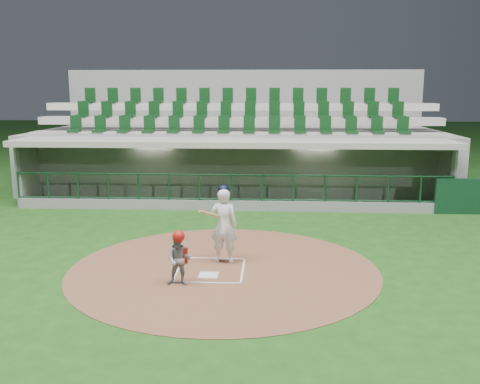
# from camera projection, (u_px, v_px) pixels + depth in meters

# --- Properties ---
(ground) EXTENTS (120.00, 120.00, 0.00)m
(ground) POSITION_uv_depth(u_px,v_px,m) (212.00, 266.00, 12.68)
(ground) COLOR #174012
(ground) RESTS_ON ground
(dirt_circle) EXTENTS (7.20, 7.20, 0.01)m
(dirt_circle) POSITION_uv_depth(u_px,v_px,m) (224.00, 269.00, 12.46)
(dirt_circle) COLOR brown
(dirt_circle) RESTS_ON ground
(home_plate) EXTENTS (0.43, 0.43, 0.02)m
(home_plate) POSITION_uv_depth(u_px,v_px,m) (209.00, 275.00, 11.99)
(home_plate) COLOR silver
(home_plate) RESTS_ON dirt_circle
(batter_box_chalk) EXTENTS (1.55, 1.80, 0.01)m
(batter_box_chalk) POSITION_uv_depth(u_px,v_px,m) (211.00, 270.00, 12.38)
(batter_box_chalk) COLOR silver
(batter_box_chalk) RESTS_ON ground
(dugout_structure) EXTENTS (16.40, 3.70, 3.00)m
(dugout_structure) POSITION_uv_depth(u_px,v_px,m) (237.00, 175.00, 20.14)
(dugout_structure) COLOR slate
(dugout_structure) RESTS_ON ground
(seating_deck) EXTENTS (17.00, 6.72, 5.15)m
(seating_deck) POSITION_uv_depth(u_px,v_px,m) (239.00, 153.00, 23.10)
(seating_deck) COLOR gray
(seating_deck) RESTS_ON ground
(batter) EXTENTS (0.91, 0.92, 1.91)m
(batter) POSITION_uv_depth(u_px,v_px,m) (224.00, 224.00, 12.75)
(batter) COLOR white
(batter) RESTS_ON dirt_circle
(catcher) EXTENTS (0.56, 0.44, 1.20)m
(catcher) POSITION_uv_depth(u_px,v_px,m) (179.00, 258.00, 11.33)
(catcher) COLOR gray
(catcher) RESTS_ON dirt_circle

